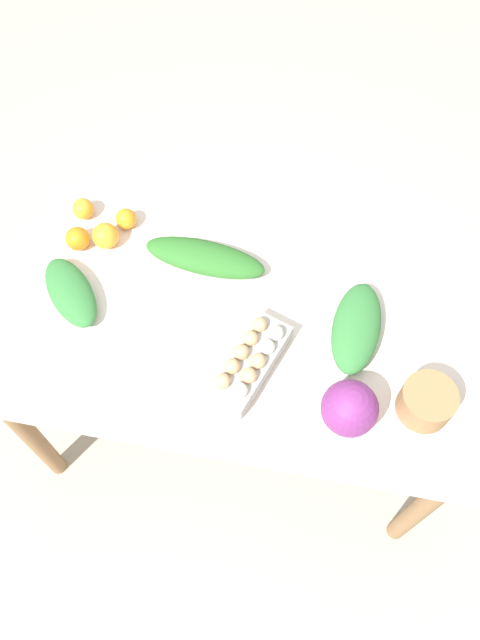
% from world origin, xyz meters
% --- Properties ---
extents(ground_plane, '(8.00, 8.00, 0.00)m').
position_xyz_m(ground_plane, '(0.00, 0.00, 0.00)').
color(ground_plane, '#B2A899').
extents(dining_table, '(1.40, 0.81, 0.74)m').
position_xyz_m(dining_table, '(0.00, 0.00, 0.64)').
color(dining_table, silver).
rests_on(dining_table, ground_plane).
extents(cabbage_purple, '(0.15, 0.15, 0.15)m').
position_xyz_m(cabbage_purple, '(-0.34, 0.24, 0.81)').
color(cabbage_purple, '#7A2D75').
rests_on(cabbage_purple, dining_table).
extents(egg_carton, '(0.21, 0.32, 0.09)m').
position_xyz_m(egg_carton, '(-0.05, 0.14, 0.78)').
color(egg_carton, '#A8A8A3').
rests_on(egg_carton, dining_table).
extents(paper_bag, '(0.15, 0.15, 0.10)m').
position_xyz_m(paper_bag, '(-0.54, 0.17, 0.79)').
color(paper_bag, '#997047').
rests_on(paper_bag, dining_table).
extents(greens_bunch_dandelion, '(0.16, 0.31, 0.08)m').
position_xyz_m(greens_bunch_dandelion, '(-0.33, -0.03, 0.77)').
color(greens_bunch_dandelion, '#337538').
rests_on(greens_bunch_dandelion, dining_table).
extents(greens_bunch_beet_tops, '(0.39, 0.15, 0.07)m').
position_xyz_m(greens_bunch_beet_tops, '(0.15, -0.19, 0.77)').
color(greens_bunch_beet_tops, '#2D6B28').
rests_on(greens_bunch_beet_tops, dining_table).
extents(greens_bunch_scallion, '(0.27, 0.28, 0.07)m').
position_xyz_m(greens_bunch_scallion, '(0.51, 0.01, 0.77)').
color(greens_bunch_scallion, '#337538').
rests_on(greens_bunch_scallion, dining_table).
extents(orange_0, '(0.08, 0.08, 0.08)m').
position_xyz_m(orange_0, '(0.47, -0.21, 0.78)').
color(orange_0, orange).
rests_on(orange_0, dining_table).
extents(orange_1, '(0.08, 0.08, 0.08)m').
position_xyz_m(orange_1, '(0.55, -0.18, 0.77)').
color(orange_1, orange).
rests_on(orange_1, dining_table).
extents(orange_2, '(0.07, 0.07, 0.07)m').
position_xyz_m(orange_2, '(0.57, -0.30, 0.77)').
color(orange_2, orange).
rests_on(orange_2, dining_table).
extents(orange_3, '(0.07, 0.07, 0.07)m').
position_xyz_m(orange_3, '(0.42, -0.29, 0.77)').
color(orange_3, orange).
rests_on(orange_3, dining_table).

